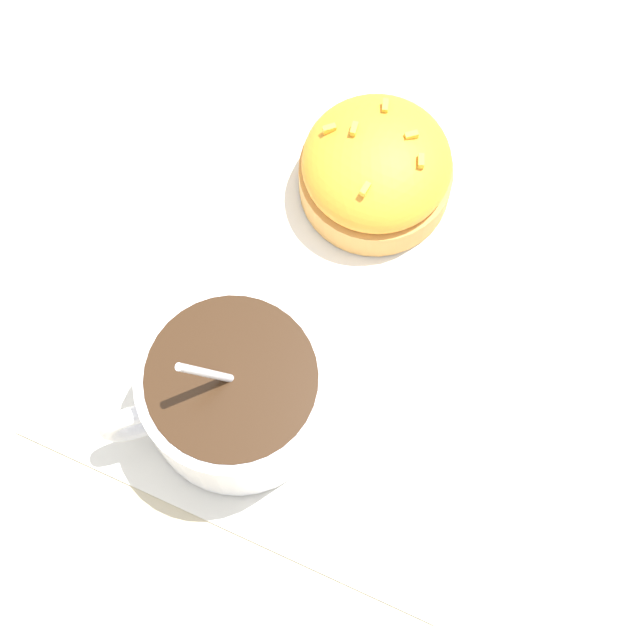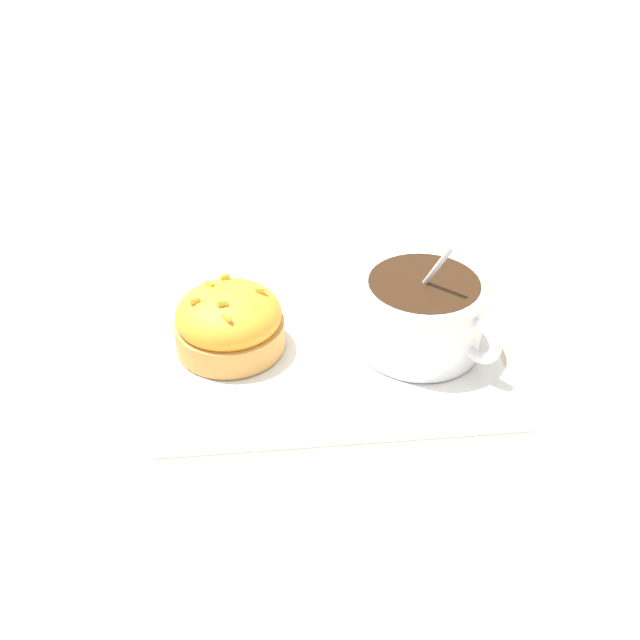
% 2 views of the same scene
% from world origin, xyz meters
% --- Properties ---
extents(ground_plane, '(3.00, 3.00, 0.00)m').
position_xyz_m(ground_plane, '(0.00, 0.00, 0.00)').
color(ground_plane, '#C6B793').
extents(paper_napkin, '(0.29, 0.27, 0.00)m').
position_xyz_m(paper_napkin, '(0.00, 0.00, 0.00)').
color(paper_napkin, white).
rests_on(paper_napkin, ground_plane).
extents(coffee_cup, '(0.10, 0.10, 0.10)m').
position_xyz_m(coffee_cup, '(-0.07, 0.01, 0.04)').
color(coffee_cup, white).
rests_on(coffee_cup, paper_napkin).
extents(frosted_pastry, '(0.09, 0.09, 0.05)m').
position_xyz_m(frosted_pastry, '(0.08, 0.01, 0.03)').
color(frosted_pastry, '#D19347').
rests_on(frosted_pastry, paper_napkin).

